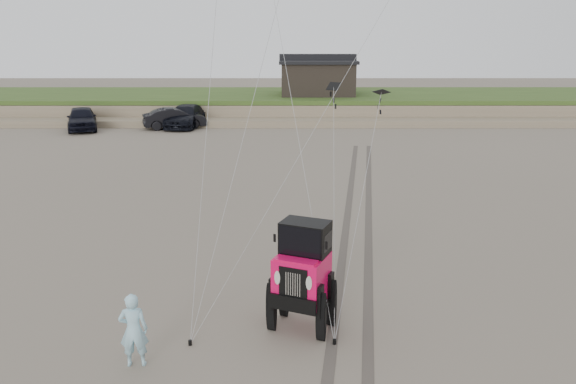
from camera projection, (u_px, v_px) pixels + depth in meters
name	position (u px, v px, depth m)	size (l,w,h in m)	color
ground	(311.00, 340.00, 12.54)	(160.00, 160.00, 0.00)	#6B6054
dune_ridge	(294.00, 104.00, 48.43)	(160.00, 14.25, 1.73)	#7A6B54
cabin	(317.00, 76.00, 47.30)	(6.40, 5.40, 3.35)	black
truck_a	(82.00, 118.00, 40.26)	(1.95, 4.86, 1.66)	black
truck_b	(175.00, 118.00, 40.87)	(1.58, 4.53, 1.49)	black
truck_c	(186.00, 116.00, 41.62)	(2.21, 5.44, 1.58)	black
jeep	(302.00, 288.00, 12.78)	(2.36, 5.48, 2.04)	#ED0A4F
man	(133.00, 330.00, 11.38)	(0.58, 0.38, 1.60)	#97D1EA
stake_main	(190.00, 343.00, 12.31)	(0.08, 0.08, 0.12)	black
stake_aux	(334.00, 342.00, 12.34)	(0.08, 0.08, 0.12)	black
tire_tracks	(357.00, 224.00, 20.25)	(5.22, 29.74, 0.01)	#4C443D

